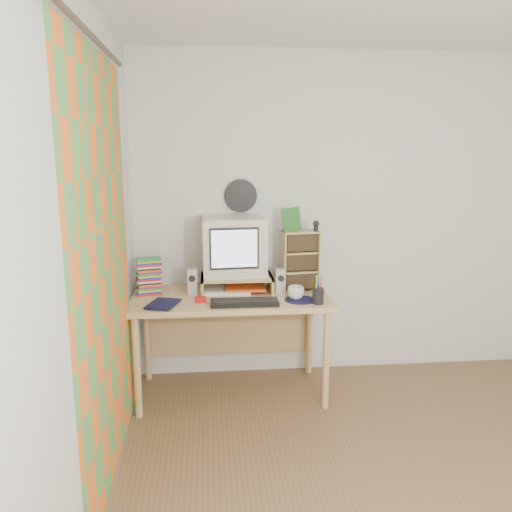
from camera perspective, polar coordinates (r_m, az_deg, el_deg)
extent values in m
plane|color=silver|center=(4.02, 11.63, 4.33)|extent=(3.50, 0.00, 3.50)
plane|color=silver|center=(2.19, -20.46, -2.22)|extent=(0.00, 3.50, 3.50)
plane|color=orange|center=(2.66, -16.88, -1.83)|extent=(0.00, 2.20, 2.20)
cylinder|color=black|center=(3.81, -1.76, 6.89)|extent=(0.25, 0.02, 0.25)
cube|color=#D2BA71|center=(3.59, -2.92, -4.81)|extent=(1.40, 0.70, 0.04)
cube|color=#D2BA71|center=(4.01, -3.09, -8.33)|extent=(1.33, 0.02, 0.41)
cylinder|color=#D2BA71|center=(3.48, -13.46, -12.27)|extent=(0.05, 0.05, 0.71)
cylinder|color=#D2BA71|center=(3.53, 8.02, -11.67)|extent=(0.05, 0.05, 0.71)
cylinder|color=#D2BA71|center=(4.01, -12.34, -8.92)|extent=(0.05, 0.05, 0.71)
cylinder|color=#D2BA71|center=(4.06, 6.11, -8.46)|extent=(0.05, 0.05, 0.71)
cube|color=tan|center=(3.66, -6.14, -3.23)|extent=(0.02, 0.30, 0.12)
cube|color=tan|center=(3.69, 1.66, -3.05)|extent=(0.02, 0.30, 0.12)
cube|color=tan|center=(3.65, -2.23, -2.39)|extent=(0.52, 0.30, 0.02)
cube|color=beige|center=(3.65, -2.63, 1.17)|extent=(0.48, 0.48, 0.42)
cube|color=#B9B9BE|center=(3.62, -7.29, -2.87)|extent=(0.07, 0.07, 0.19)
cube|color=#B9B9BE|center=(3.62, 2.79, -2.84)|extent=(0.07, 0.07, 0.18)
cube|color=black|center=(3.36, -1.32, -5.34)|extent=(0.46, 0.16, 0.03)
cube|color=tan|center=(3.69, 5.03, -0.53)|extent=(0.28, 0.17, 0.44)
imported|color=white|center=(3.49, 4.58, -4.22)|extent=(0.14, 0.14, 0.09)
imported|color=#0E1033|center=(3.43, -11.96, -5.12)|extent=(0.25, 0.22, 0.04)
cylinder|color=black|center=(3.48, 5.11, -5.01)|extent=(0.26, 0.26, 0.00)
cube|color=#B61613|center=(3.44, -6.38, -4.96)|extent=(0.08, 0.05, 0.04)
cube|color=#1D621C|center=(3.64, 4.06, 4.21)|extent=(0.13, 0.03, 0.17)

